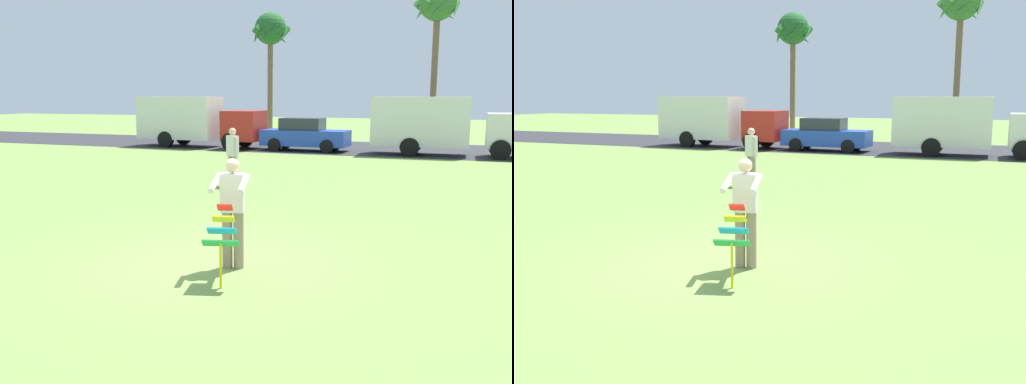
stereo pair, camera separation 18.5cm
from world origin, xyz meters
TOP-DOWN VIEW (x-y plane):
  - ground_plane at (0.00, 0.00)m, footprint 120.00×120.00m
  - road_strip at (0.00, 21.16)m, footprint 120.00×8.00m
  - person_kite_flyer at (0.39, -0.03)m, footprint 0.64×0.73m
  - kite_held at (0.57, -0.80)m, footprint 0.53×0.71m
  - parked_truck_red_cab at (-9.98, 18.76)m, footprint 6.76×2.27m
  - parked_car_blue at (-3.93, 18.76)m, footprint 4.23×1.89m
  - parked_truck_white_box at (2.32, 18.76)m, footprint 6.75×2.24m
  - palm_tree_left_near at (-9.27, 28.63)m, footprint 2.58×2.71m
  - palm_tree_right_near at (1.42, 26.90)m, footprint 2.58×2.71m
  - person_walker_near at (-2.89, 7.53)m, footprint 0.49×0.38m

SIDE VIEW (x-z plane):
  - ground_plane at x=0.00m, z-range 0.00..0.00m
  - road_strip at x=0.00m, z-range 0.00..0.01m
  - kite_held at x=0.57m, z-range 0.19..1.31m
  - parked_car_blue at x=-3.93m, z-range -0.03..1.57m
  - person_walker_near at x=-2.89m, z-range 0.07..1.80m
  - person_kite_flyer at x=0.39m, z-range 0.09..1.82m
  - parked_truck_red_cab at x=-9.98m, z-range 0.10..2.72m
  - parked_truck_white_box at x=2.32m, z-range 0.10..2.72m
  - palm_tree_left_near at x=-9.27m, z-range 2.67..10.78m
  - palm_tree_right_near at x=1.42m, z-range 3.02..11.96m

